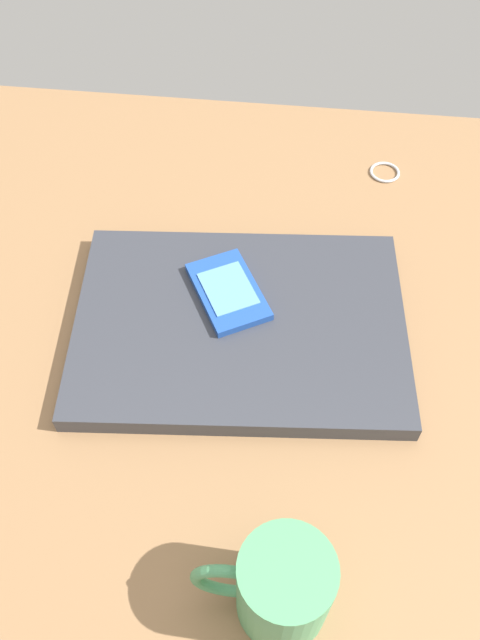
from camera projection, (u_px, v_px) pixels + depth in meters
desk_surface at (313, 357)px, 67.69cm from camera, size 120.00×80.00×3.00cm
laptop_closed at (240, 326)px, 66.96cm from camera, size 35.19×26.53×2.09cm
cell_phone_on_laptop at (228, 291)px, 67.66cm from camera, size 9.90×11.34×1.02cm
coffee_mug at (281, 587)px, 48.39cm from camera, size 10.59×7.12×9.39cm
key_ring at (385, 172)px, 81.99cm from camera, size 3.75×3.75×0.36cm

